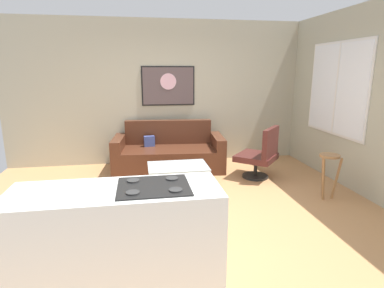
{
  "coord_description": "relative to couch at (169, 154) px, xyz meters",
  "views": [
    {
      "loc": [
        -0.66,
        -3.9,
        1.85
      ],
      "look_at": [
        0.15,
        0.9,
        0.7
      ],
      "focal_mm": 29.49,
      "sensor_mm": 36.0,
      "label": 1
    }
  ],
  "objects": [
    {
      "name": "kitchen_counter",
      "position": [
        -0.75,
        -3.27,
        0.16
      ],
      "size": [
        1.75,
        0.64,
        0.92
      ],
      "color": "white",
      "rests_on": "ground"
    },
    {
      "name": "coffee_table",
      "position": [
        0.02,
        -1.24,
        0.11
      ],
      "size": [
        0.9,
        0.61,
        0.43
      ],
      "color": "silver",
      "rests_on": "ground"
    },
    {
      "name": "back_wall",
      "position": [
        0.13,
        0.54,
        1.11
      ],
      "size": [
        6.4,
        0.05,
        2.8
      ],
      "primitive_type": "cube",
      "color": "#ABA68D",
      "rests_on": "ground"
    },
    {
      "name": "bar_stool",
      "position": [
        2.15,
        -1.82,
        0.2
      ],
      "size": [
        0.33,
        0.32,
        0.67
      ],
      "color": "#996B40",
      "rests_on": "ground"
    },
    {
      "name": "ground",
      "position": [
        0.13,
        -1.88,
        -0.31
      ],
      "size": [
        6.4,
        6.4,
        0.04
      ],
      "primitive_type": "cube",
      "color": "tan"
    },
    {
      "name": "couch",
      "position": [
        0.0,
        0.0,
        0.0
      ],
      "size": [
        2.11,
        1.08,
        0.89
      ],
      "color": "#4D2819",
      "rests_on": "ground"
    },
    {
      "name": "window",
      "position": [
        2.71,
        -0.98,
        1.25
      ],
      "size": [
        0.03,
        1.57,
        1.53
      ],
      "color": "silver"
    },
    {
      "name": "wall_painting",
      "position": [
        0.06,
        0.5,
        1.25
      ],
      "size": [
        1.04,
        0.03,
        0.76
      ],
      "color": "black"
    },
    {
      "name": "right_wall",
      "position": [
        2.75,
        -1.58,
        1.11
      ],
      "size": [
        0.05,
        6.4,
        2.8
      ],
      "primitive_type": "cube",
      "color": "#ABA991",
      "rests_on": "ground"
    },
    {
      "name": "armchair",
      "position": [
        1.51,
        -0.82,
        0.14
      ],
      "size": [
        0.88,
        0.89,
        0.91
      ],
      "color": "black",
      "rests_on": "ground"
    }
  ]
}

